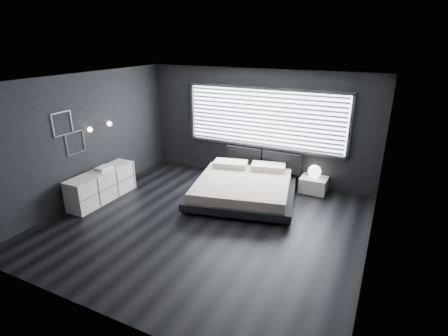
% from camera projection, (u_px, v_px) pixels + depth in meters
% --- Properties ---
extents(room, '(6.04, 6.00, 2.80)m').
position_uv_depth(room, '(204.00, 157.00, 6.49)').
color(room, black).
rests_on(room, ground).
extents(window, '(4.14, 0.09, 1.52)m').
position_uv_depth(window, '(264.00, 119.00, 8.61)').
color(window, white).
rests_on(window, ground).
extents(headboard, '(1.96, 0.16, 0.52)m').
position_uv_depth(headboard, '(262.00, 159.00, 8.92)').
color(headboard, black).
rests_on(headboard, ground).
extents(sconce_near, '(0.18, 0.11, 0.11)m').
position_uv_depth(sconce_near, '(90.00, 129.00, 7.64)').
color(sconce_near, silver).
rests_on(sconce_near, ground).
extents(sconce_far, '(0.18, 0.11, 0.11)m').
position_uv_depth(sconce_far, '(109.00, 124.00, 8.15)').
color(sconce_far, silver).
rests_on(sconce_far, ground).
extents(wall_art_upper, '(0.01, 0.48, 0.48)m').
position_uv_depth(wall_art_upper, '(62.00, 124.00, 7.09)').
color(wall_art_upper, '#47474C').
rests_on(wall_art_upper, ground).
extents(wall_art_lower, '(0.01, 0.48, 0.48)m').
position_uv_depth(wall_art_lower, '(76.00, 143.00, 7.46)').
color(wall_art_lower, '#47474C').
rests_on(wall_art_lower, ground).
extents(bed, '(2.73, 2.65, 0.60)m').
position_uv_depth(bed, '(243.00, 187.00, 7.99)').
color(bed, black).
rests_on(bed, ground).
extents(nightstand, '(0.62, 0.52, 0.36)m').
position_uv_depth(nightstand, '(314.00, 184.00, 8.38)').
color(nightstand, silver).
rests_on(nightstand, ground).
extents(orb_lamp, '(0.30, 0.30, 0.30)m').
position_uv_depth(orb_lamp, '(315.00, 171.00, 8.27)').
color(orb_lamp, white).
rests_on(orb_lamp, nightstand).
extents(dresser, '(0.49, 1.72, 0.69)m').
position_uv_depth(dresser, '(102.00, 185.00, 7.91)').
color(dresser, silver).
rests_on(dresser, ground).
extents(book_stack, '(0.29, 0.37, 0.07)m').
position_uv_depth(book_stack, '(103.00, 168.00, 7.88)').
color(book_stack, white).
rests_on(book_stack, dresser).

